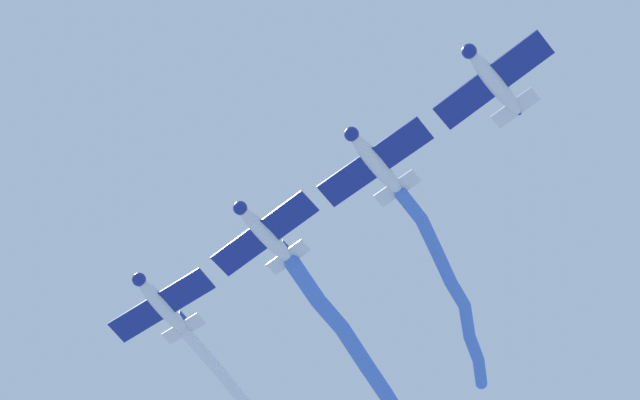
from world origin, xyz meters
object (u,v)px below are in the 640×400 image
(airplane_left_wing, at_px, (265,233))
(airplane_slot, at_px, (493,80))
(airplane_lead, at_px, (162,305))
(airplane_right_wing, at_px, (375,162))

(airplane_left_wing, relative_size, airplane_slot, 1.00)
(airplane_lead, distance_m, airplane_left_wing, 7.59)
(airplane_left_wing, xyz_separation_m, airplane_right_wing, (3.97, -6.48, -0.30))
(airplane_lead, height_order, airplane_right_wing, same)
(airplane_left_wing, xyz_separation_m, airplane_slot, (7.93, -12.96, 0.00))
(airplane_right_wing, bearing_deg, airplane_lead, -88.96)
(airplane_right_wing, height_order, airplane_slot, airplane_slot)
(airplane_lead, xyz_separation_m, airplane_slot, (11.89, -19.43, 0.30))
(airplane_lead, xyz_separation_m, airplane_left_wing, (3.96, -6.47, 0.30))
(airplane_lead, distance_m, airplane_right_wing, 15.18)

